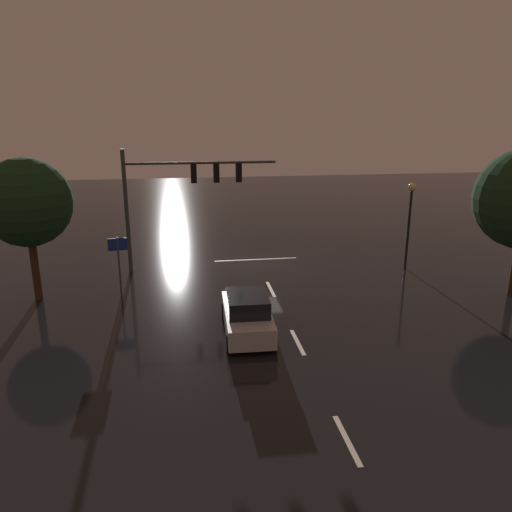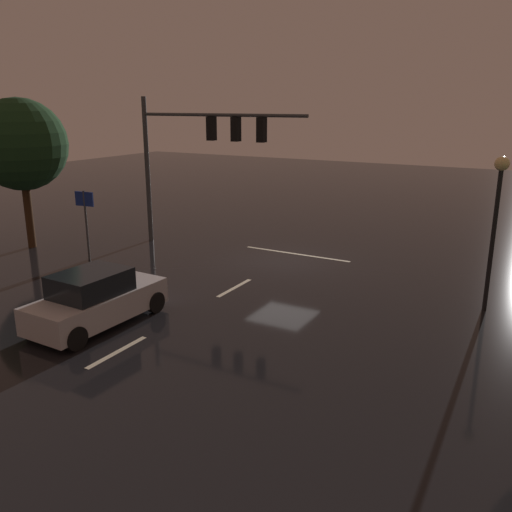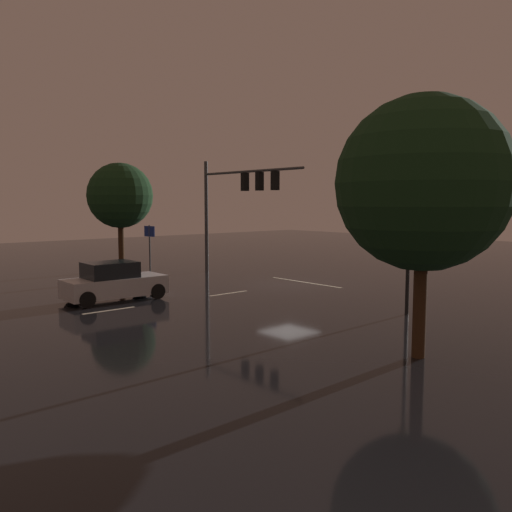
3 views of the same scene
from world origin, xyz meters
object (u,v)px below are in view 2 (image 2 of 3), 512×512
street_lamp_left_kerb (497,204)px  traffic_signal_assembly (199,143)px  car_approaching (96,300)px  route_sign (85,210)px  tree_right_near (21,145)px

street_lamp_left_kerb → traffic_signal_assembly: bearing=-8.6°
traffic_signal_assembly → car_approaching: size_ratio=1.89×
route_sign → traffic_signal_assembly: bearing=-127.9°
traffic_signal_assembly → car_approaching: 10.07m
car_approaching → tree_right_near: 11.40m
traffic_signal_assembly → route_sign: (3.08, 3.96, -2.63)m
traffic_signal_assembly → car_approaching: bearing=105.3°
street_lamp_left_kerb → route_sign: bearing=7.6°
route_sign → car_approaching: bearing=138.0°
car_approaching → route_sign: bearing=-42.0°
car_approaching → street_lamp_left_kerb: street_lamp_left_kerb is taller
street_lamp_left_kerb → tree_right_near: bearing=5.5°
car_approaching → tree_right_near: bearing=-28.8°
tree_right_near → route_sign: bearing=177.1°
car_approaching → route_sign: size_ratio=1.49×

